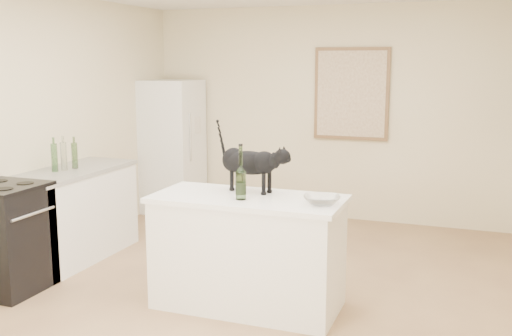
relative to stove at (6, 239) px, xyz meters
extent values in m
plane|color=tan|center=(1.95, 0.60, -0.45)|extent=(5.50, 5.50, 0.00)
plane|color=beige|center=(1.95, 3.35, 0.85)|extent=(4.50, 0.00, 4.50)
plane|color=beige|center=(-0.30, 0.60, 0.85)|extent=(0.00, 5.50, 5.50)
cube|color=white|center=(2.05, 0.40, -0.02)|extent=(1.44, 0.67, 0.86)
cube|color=white|center=(2.05, 0.40, 0.43)|extent=(1.50, 0.70, 0.04)
cube|color=white|center=(0.00, 0.90, -0.02)|extent=(0.60, 1.40, 0.86)
cube|color=gray|center=(0.00, 0.90, 0.43)|extent=(0.62, 1.44, 0.04)
cube|color=black|center=(0.00, 0.00, 0.00)|extent=(0.60, 0.60, 0.90)
cube|color=white|center=(0.00, 2.95, 0.40)|extent=(0.68, 0.68, 1.70)
cube|color=brown|center=(2.25, 3.32, 1.10)|extent=(0.90, 0.03, 1.10)
cube|color=beige|center=(2.25, 3.30, 1.10)|extent=(0.82, 0.00, 1.02)
cylinder|color=#2C5120|center=(2.04, 0.29, 0.64)|extent=(0.10, 0.10, 0.37)
imported|color=white|center=(2.66, 0.34, 0.48)|extent=(0.33, 0.33, 0.07)
cube|color=beige|center=(0.34, 2.97, 0.70)|extent=(0.06, 0.15, 0.20)
cylinder|color=#1D4717|center=(0.01, 0.96, 0.58)|extent=(0.06, 0.06, 0.25)
cylinder|color=#A8B6AA|center=(-0.02, 0.84, 0.59)|extent=(0.06, 0.06, 0.27)
cylinder|color=#1D5521|center=(-0.05, 0.74, 0.58)|extent=(0.06, 0.06, 0.27)
camera|label=1|loc=(3.69, -3.82, 1.49)|focal=41.86mm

